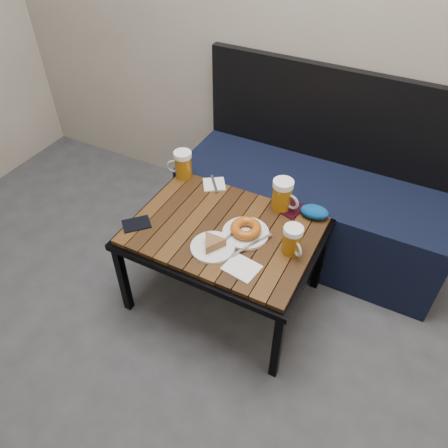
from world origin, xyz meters
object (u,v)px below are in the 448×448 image
at_px(bench, 312,205).
at_px(plate_bagel, 246,230).
at_px(beer_mug_right, 292,240).
at_px(beer_mug_centre, 283,195).
at_px(beer_mug_left, 183,164).
at_px(passport_navy, 136,224).
at_px(plate_pie, 213,245).
at_px(cafe_table, 224,236).
at_px(knit_pouch, 314,212).
at_px(passport_burgundy, 292,209).

bearing_deg(bench, plate_bagel, -103.69).
bearing_deg(beer_mug_right, bench, 138.55).
relative_size(bench, beer_mug_centre, 9.22).
height_order(beer_mug_left, beer_mug_centre, beer_mug_centre).
height_order(bench, passport_navy, bench).
bearing_deg(beer_mug_centre, bench, 92.09).
bearing_deg(plate_pie, beer_mug_left, 134.49).
height_order(cafe_table, beer_mug_left, beer_mug_left).
bearing_deg(cafe_table, beer_mug_right, 0.99).
distance_m(beer_mug_centre, knit_pouch, 0.16).
bearing_deg(plate_pie, cafe_table, 95.80).
bearing_deg(knit_pouch, bench, 105.67).
distance_m(bench, plate_pie, 0.77).
xyz_separation_m(plate_bagel, passport_burgundy, (0.12, 0.25, -0.02)).
relative_size(beer_mug_right, knit_pouch, 1.01).
distance_m(beer_mug_centre, plate_bagel, 0.25).
height_order(cafe_table, beer_mug_right, beer_mug_right).
height_order(beer_mug_left, plate_bagel, beer_mug_left).
bearing_deg(plate_bagel, beer_mug_left, 152.41).
xyz_separation_m(cafe_table, plate_pie, (0.01, -0.13, 0.06)).
distance_m(beer_mug_left, passport_burgundy, 0.59).
bearing_deg(passport_navy, knit_pouch, 74.86).
xyz_separation_m(beer_mug_right, passport_burgundy, (-0.09, 0.25, -0.06)).
relative_size(beer_mug_centre, beer_mug_right, 1.16).
height_order(beer_mug_centre, passport_navy, beer_mug_centre).
bearing_deg(bench, cafe_table, -112.41).
height_order(plate_pie, passport_burgundy, plate_pie).
distance_m(cafe_table, plate_bagel, 0.12).
height_order(cafe_table, beer_mug_centre, beer_mug_centre).
xyz_separation_m(cafe_table, beer_mug_centre, (0.17, 0.25, 0.12)).
xyz_separation_m(plate_pie, passport_navy, (-0.37, -0.03, -0.02)).
relative_size(beer_mug_right, passport_navy, 1.08).
xyz_separation_m(beer_mug_centre, plate_bagel, (-0.07, -0.24, -0.05)).
distance_m(plate_bagel, passport_navy, 0.49).
distance_m(plate_pie, passport_burgundy, 0.44).
xyz_separation_m(beer_mug_right, plate_bagel, (-0.21, 0.01, -0.04)).
distance_m(cafe_table, beer_mug_left, 0.46).
bearing_deg(bench, passport_navy, -129.28).
height_order(plate_bagel, knit_pouch, same).
xyz_separation_m(cafe_table, passport_navy, (-0.36, -0.16, 0.05)).
height_order(cafe_table, plate_pie, plate_pie).
bearing_deg(beer_mug_centre, beer_mug_right, -46.45).
bearing_deg(beer_mug_left, beer_mug_centre, 155.54).
bearing_deg(plate_bagel, passport_burgundy, 64.04).
bearing_deg(knit_pouch, beer_mug_centre, -176.26).
distance_m(beer_mug_left, beer_mug_centre, 0.53).
relative_size(cafe_table, knit_pouch, 6.50).
distance_m(beer_mug_right, plate_pie, 0.33).
height_order(beer_mug_right, plate_pie, beer_mug_right).
bearing_deg(bench, passport_burgundy, -92.95).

